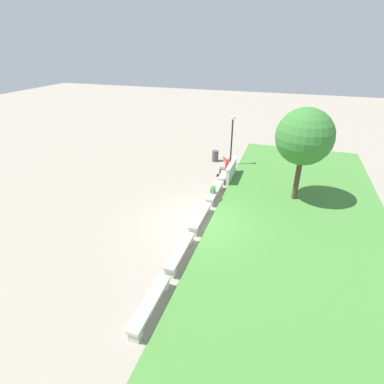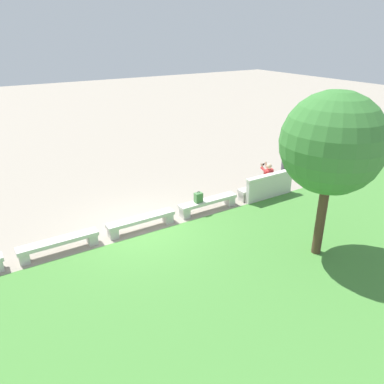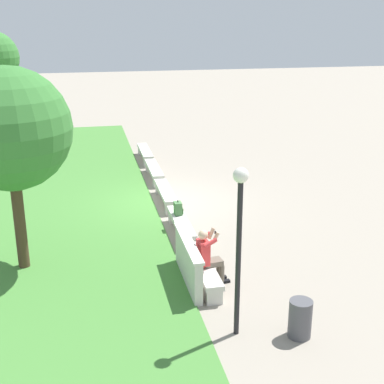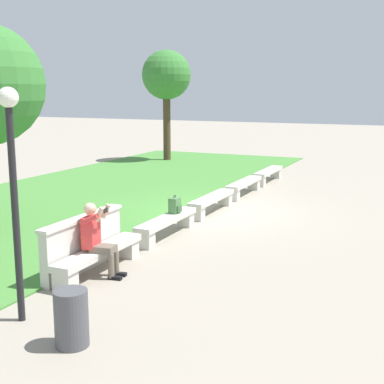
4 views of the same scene
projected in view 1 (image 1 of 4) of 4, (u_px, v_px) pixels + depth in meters
The scene contains 13 objects.
ground_plane at pixel (200, 223), 13.81m from camera, with size 80.00×80.00×0.00m, color gray.
grass_strip at pixel (300, 240), 12.59m from camera, with size 25.02×8.00×0.03m, color #478438.
bench_main at pixel (226, 173), 18.19m from camera, with size 2.35×0.40×0.45m.
bench_near at pixel (215, 192), 15.93m from camera, with size 2.35×0.40×0.45m.
bench_mid at pixel (200, 217), 13.67m from camera, with size 2.35×0.40×0.45m.
bench_far at pixel (180, 252), 11.41m from camera, with size 2.35×0.40×0.45m.
bench_end at pixel (150, 304), 9.15m from camera, with size 2.35×0.40×0.45m.
backrest_wall_with_plaque at pixel (231, 170), 18.00m from camera, with size 2.27×0.24×1.01m.
person_photographer at pixel (225, 165), 18.15m from camera, with size 0.51×0.76×1.32m.
backpack at pixel (213, 190), 15.42m from camera, with size 0.28×0.24×0.43m.
tree_behind_wall at pixel (304, 137), 14.38m from camera, with size 2.77×2.77×4.76m.
trash_bin at pixel (215, 156), 20.66m from camera, with size 0.44×0.44×0.75m, color #4C4C51.
lamp_post at pixel (232, 133), 19.23m from camera, with size 0.28×0.28×3.30m.
Camera 1 is at (11.20, 3.27, 7.53)m, focal length 28.00 mm.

